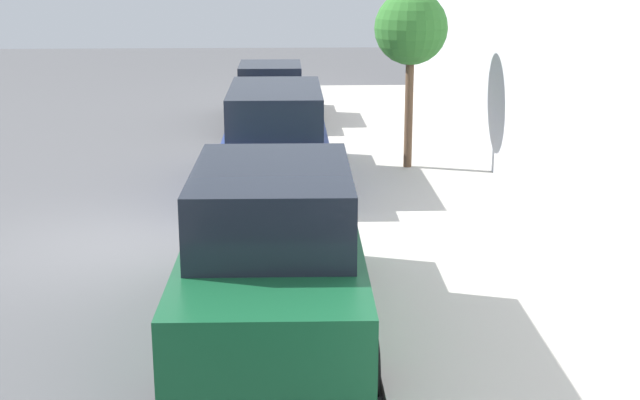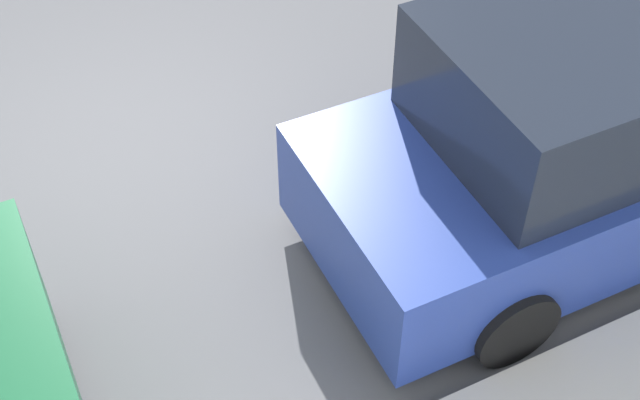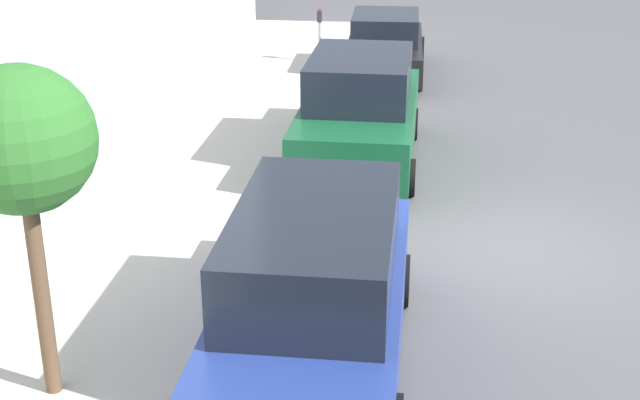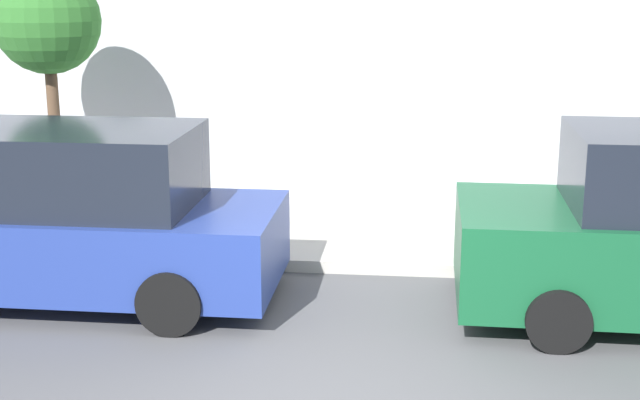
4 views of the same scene
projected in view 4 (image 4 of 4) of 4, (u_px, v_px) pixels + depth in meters
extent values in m
cube|color=#B2ADA3|center=(370.00, 233.00, 12.10)|extent=(3.12, 32.00, 0.15)
cylinder|color=black|center=(558.00, 320.00, 8.39)|extent=(0.22, 0.62, 0.62)
cylinder|color=black|center=(533.00, 259.00, 10.19)|extent=(0.22, 0.62, 0.62)
cube|color=navy|center=(56.00, 241.00, 9.74)|extent=(1.93, 4.91, 0.84)
cube|color=black|center=(50.00, 166.00, 9.53)|extent=(1.69, 3.11, 0.84)
cylinder|color=black|center=(170.00, 302.00, 8.79)|extent=(0.22, 0.66, 0.66)
cylinder|color=black|center=(211.00, 249.00, 10.52)|extent=(0.22, 0.66, 0.66)
cylinder|color=brown|center=(56.00, 137.00, 12.20)|extent=(0.16, 0.16, 2.35)
sphere|color=#2D6B28|center=(47.00, 20.00, 11.82)|extent=(1.42, 1.42, 1.42)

